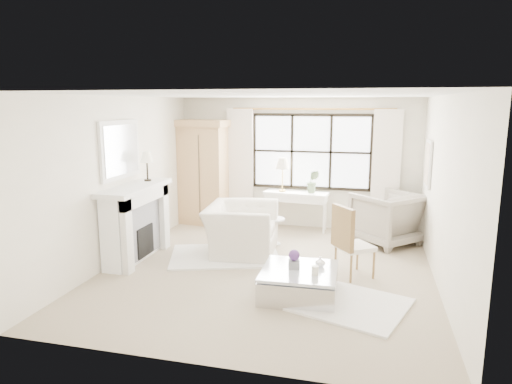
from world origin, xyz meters
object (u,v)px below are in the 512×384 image
at_px(armoire, 204,172).
at_px(club_armchair, 241,229).
at_px(coffee_table, 299,283).
at_px(console_table, 296,211).

bearing_deg(armoire, club_armchair, -45.85).
distance_m(armoire, coffee_table, 4.33).
xyz_separation_m(console_table, club_armchair, (-0.69, -1.70, 0.03)).
height_order(club_armchair, coffee_table, club_armchair).
bearing_deg(club_armchair, coffee_table, -146.38).
xyz_separation_m(armoire, console_table, (2.02, -0.07, -0.74)).
relative_size(console_table, coffee_table, 1.30).
bearing_deg(coffee_table, armoire, 126.16).
bearing_deg(armoire, coffee_table, -44.89).
distance_m(armoire, console_table, 2.15).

